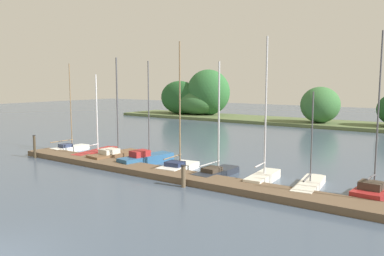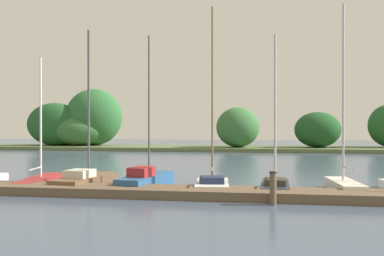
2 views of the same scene
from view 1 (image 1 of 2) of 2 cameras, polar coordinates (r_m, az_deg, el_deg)
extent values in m
cube|color=brown|center=(21.02, 0.78, -7.52)|extent=(28.74, 1.80, 0.35)
cube|color=#56663D|center=(49.87, 21.71, 0.39)|extent=(66.34, 8.00, 0.40)
ellipsoid|color=#386B38|center=(58.41, 0.67, 3.75)|extent=(6.79, 4.37, 3.64)
ellipsoid|color=#235628|center=(59.76, -1.82, 4.49)|extent=(6.84, 3.15, 5.05)
ellipsoid|color=#2D6633|center=(60.66, -0.44, 4.07)|extent=(6.76, 3.86, 4.07)
ellipsoid|color=#386B38|center=(49.29, 18.24, 3.23)|extent=(4.68, 4.36, 4.34)
ellipsoid|color=#2D6633|center=(58.16, 2.36, 5.25)|extent=(6.87, 5.15, 6.72)
cube|color=white|center=(31.65, -17.45, -2.93)|extent=(1.02, 2.96, 0.37)
cube|color=white|center=(32.42, -15.54, -2.67)|extent=(0.53, 0.75, 0.32)
cube|color=#2D3856|center=(31.40, -18.01, -2.45)|extent=(0.71, 0.90, 0.24)
cylinder|color=#7F6647|center=(31.40, -17.34, 3.20)|extent=(0.07, 0.07, 6.37)
cylinder|color=#7F6647|center=(31.17, -18.49, -1.81)|extent=(0.14, 1.96, 0.06)
cube|color=maroon|center=(29.42, -13.98, -3.55)|extent=(1.60, 4.23, 0.36)
cube|color=maroon|center=(30.85, -11.77, -3.05)|extent=(0.68, 1.10, 0.31)
cylinder|color=silver|center=(29.28, -13.76, 2.20)|extent=(0.10, 0.10, 5.51)
cylinder|color=silver|center=(29.03, -14.48, -2.46)|extent=(0.31, 1.50, 0.06)
cube|color=brown|center=(27.45, -11.19, -4.07)|extent=(1.76, 3.92, 0.50)
cube|color=brown|center=(28.48, -8.43, -3.67)|extent=(0.83, 1.03, 0.43)
cube|color=beige|center=(27.10, -12.02, -3.33)|extent=(1.11, 1.25, 0.33)
cylinder|color=#4C4C51|center=(27.19, -10.88, 3.26)|extent=(0.11, 0.11, 6.48)
cube|color=#285684|center=(25.67, -6.76, -4.64)|extent=(1.72, 3.99, 0.59)
cube|color=#285684|center=(26.77, -3.85, -4.20)|extent=(0.75, 1.05, 0.50)
cube|color=maroon|center=(25.29, -7.64, -3.71)|extent=(1.00, 1.28, 0.38)
cylinder|color=#4C4C51|center=(25.40, -6.36, 2.84)|extent=(0.08, 0.08, 6.09)
cube|color=white|center=(23.62, -2.04, -5.86)|extent=(1.58, 3.05, 0.39)
cube|color=white|center=(24.72, -0.40, -5.32)|extent=(0.79, 0.80, 0.33)
cube|color=#1E2847|center=(23.24, -2.53, -5.25)|extent=(1.07, 0.97, 0.26)
cylinder|color=#7F6647|center=(23.26, -1.79, 3.55)|extent=(0.09, 0.09, 7.32)
cylinder|color=#7F6647|center=(22.95, -2.86, -4.24)|extent=(0.23, 1.85, 0.07)
cube|color=#232833|center=(22.36, 3.52, -6.63)|extent=(1.23, 3.41, 0.36)
cube|color=#232833|center=(23.60, 5.59, -5.97)|extent=(0.63, 0.87, 0.31)
cube|color=#3D3328|center=(21.95, 2.91, -6.08)|extent=(0.86, 1.04, 0.24)
cylinder|color=#B7B7BC|center=(22.04, 3.95, 1.73)|extent=(0.10, 0.10, 6.13)
cylinder|color=#B7B7BC|center=(21.72, 2.63, -5.21)|extent=(0.13, 1.91, 0.06)
cube|color=silver|center=(21.29, 10.29, -7.26)|extent=(1.14, 3.26, 0.48)
cube|color=silver|center=(22.61, 11.60, -6.52)|extent=(0.56, 0.83, 0.41)
cylinder|color=#B7B7BC|center=(20.92, 10.75, 3.18)|extent=(0.10, 0.10, 7.23)
cylinder|color=#B7B7BC|center=(20.74, 9.94, -5.31)|extent=(0.18, 1.42, 0.08)
cube|color=silver|center=(20.46, 16.72, -8.17)|extent=(1.46, 3.95, 0.38)
cube|color=silver|center=(22.12, 17.63, -7.12)|extent=(0.66, 1.02, 0.33)
cylinder|color=#4C4C51|center=(20.26, 17.13, -1.26)|extent=(0.07, 0.07, 4.51)
cylinder|color=#4C4C51|center=(19.87, 16.50, -6.96)|extent=(0.30, 1.70, 0.09)
cube|color=maroon|center=(19.98, 24.89, -8.65)|extent=(1.48, 2.79, 0.54)
cube|color=maroon|center=(21.13, 25.74, -7.95)|extent=(0.75, 0.73, 0.46)
cube|color=#3D3328|center=(19.55, 24.70, -7.63)|extent=(1.02, 0.88, 0.35)
cylinder|color=#4C4C51|center=(19.55, 25.61, 2.35)|extent=(0.08, 0.08, 7.09)
cylinder|color=#4C4C51|center=(19.43, 24.73, -6.53)|extent=(0.18, 1.29, 0.08)
cylinder|color=#3D3323|center=(29.57, -22.04, -2.58)|extent=(0.17, 0.17, 1.60)
cylinder|color=black|center=(29.46, -22.11, -1.01)|extent=(0.20, 0.20, 0.04)
cylinder|color=brown|center=(20.04, -1.26, -7.12)|extent=(0.23, 0.23, 1.11)
cylinder|color=black|center=(19.91, -1.26, -5.51)|extent=(0.27, 0.27, 0.04)
camera|label=2|loc=(12.36, -49.35, -8.16)|focal=39.61mm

